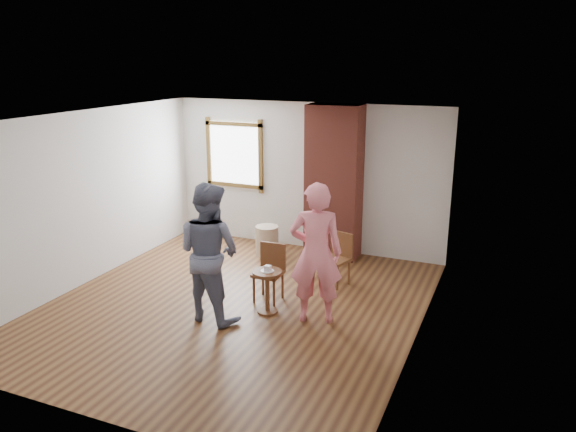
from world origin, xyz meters
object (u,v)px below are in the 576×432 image
Objects in this scene: person_pink at (316,253)px; side_table at (267,285)px; dining_chair_right at (338,256)px; stoneware_crock at (267,241)px; dining_chair_left at (270,269)px; man at (209,252)px.

side_table is at bearing -15.62° from person_pink.
stoneware_crock is at bearing 171.32° from dining_chair_right.
dining_chair_left is at bearing -110.92° from dining_chair_right.
man is (0.34, -2.50, 0.66)m from stoneware_crock.
person_pink is at bearing -51.14° from stoneware_crock.
side_table is at bearing -135.91° from man.
side_table is at bearing -71.10° from dining_chair_left.
dining_chair_left is at bearing 109.73° from side_table.
dining_chair_left is 0.44× the size of person_pink.
dining_chair_left reaches higher than dining_chair_right.
side_table is 0.33× the size of man.
person_pink is (1.30, 0.46, 0.01)m from man.
man is at bearing -145.78° from side_table.
person_pink reaches higher than man.
stoneware_crock is at bearing 115.04° from side_table.
dining_chair_right is at bearing 67.08° from side_table.
person_pink is at bearing 3.32° from side_table.
person_pink is (1.64, -2.04, 0.68)m from stoneware_crock.
man is at bearing -106.87° from dining_chair_right.
stoneware_crock is 2.70m from person_pink.
man is 0.99× the size of person_pink.
dining_chair_left is 0.45m from side_table.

